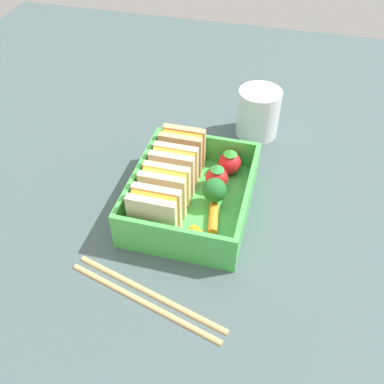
# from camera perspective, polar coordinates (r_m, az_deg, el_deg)

# --- Properties ---
(ground_plane) EXTENTS (1.20, 1.20, 0.02)m
(ground_plane) POSITION_cam_1_polar(r_m,az_deg,el_deg) (0.57, 0.00, -2.66)
(ground_plane) COLOR #425456
(bento_tray) EXTENTS (0.18, 0.15, 0.01)m
(bento_tray) POSITION_cam_1_polar(r_m,az_deg,el_deg) (0.56, 0.00, -1.54)
(bento_tray) COLOR green
(bento_tray) RESTS_ON ground_plane
(bento_rim) EXTENTS (0.18, 0.15, 0.04)m
(bento_rim) POSITION_cam_1_polar(r_m,az_deg,el_deg) (0.54, 0.00, 0.42)
(bento_rim) COLOR green
(bento_rim) RESTS_ON bento_tray
(sandwich_left) EXTENTS (0.03, 0.06, 0.06)m
(sandwich_left) POSITION_cam_1_polar(r_m,az_deg,el_deg) (0.50, -4.99, -2.79)
(sandwich_left) COLOR beige
(sandwich_left) RESTS_ON bento_tray
(sandwich_center_left) EXTENTS (0.03, 0.06, 0.06)m
(sandwich_center_left) POSITION_cam_1_polar(r_m,az_deg,el_deg) (0.53, -3.62, 0.29)
(sandwich_center_left) COLOR beige
(sandwich_center_left) RESTS_ON bento_tray
(sandwich_center) EXTENTS (0.03, 0.06, 0.06)m
(sandwich_center) POSITION_cam_1_polar(r_m,az_deg,el_deg) (0.56, -2.39, 3.06)
(sandwich_center) COLOR beige
(sandwich_center) RESTS_ON bento_tray
(sandwich_center_right) EXTENTS (0.03, 0.06, 0.06)m
(sandwich_center_right) POSITION_cam_1_polar(r_m,az_deg,el_deg) (0.59, -1.27, 5.56)
(sandwich_center_right) COLOR tan
(sandwich_center_right) RESTS_ON bento_tray
(carrot_stick_left) EXTENTS (0.03, 0.04, 0.01)m
(carrot_stick_left) POSITION_cam_1_polar(r_m,az_deg,el_deg) (0.51, 1.34, -6.20)
(carrot_stick_left) COLOR orange
(carrot_stick_left) RESTS_ON bento_tray
(carrot_stick_far_left) EXTENTS (0.05, 0.02, 0.01)m
(carrot_stick_far_left) POSITION_cam_1_polar(r_m,az_deg,el_deg) (0.53, 2.85, -3.53)
(carrot_stick_far_left) COLOR orange
(carrot_stick_far_left) RESTS_ON bento_tray
(broccoli_floret) EXTENTS (0.03, 0.03, 0.04)m
(broccoli_floret) POSITION_cam_1_polar(r_m,az_deg,el_deg) (0.54, 3.07, 0.34)
(broccoli_floret) COLOR #82D06D
(broccoli_floret) RESTS_ON bento_tray
(strawberry_far_left) EXTENTS (0.03, 0.03, 0.04)m
(strawberry_far_left) POSITION_cam_1_polar(r_m,az_deg,el_deg) (0.57, 3.34, 1.92)
(strawberry_far_left) COLOR red
(strawberry_far_left) RESTS_ON bento_tray
(strawberry_left) EXTENTS (0.03, 0.03, 0.04)m
(strawberry_left) POSITION_cam_1_polar(r_m,az_deg,el_deg) (0.59, 5.05, 3.94)
(strawberry_left) COLOR red
(strawberry_left) RESTS_ON bento_tray
(chopstick_pair) EXTENTS (0.07, 0.19, 0.01)m
(chopstick_pair) POSITION_cam_1_polar(r_m,az_deg,el_deg) (0.48, -6.10, -13.64)
(chopstick_pair) COLOR tan
(chopstick_pair) RESTS_ON ground_plane
(drinking_glass) EXTENTS (0.07, 0.07, 0.08)m
(drinking_glass) POSITION_cam_1_polar(r_m,az_deg,el_deg) (0.68, 8.82, 10.39)
(drinking_glass) COLOR white
(drinking_glass) RESTS_ON ground_plane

